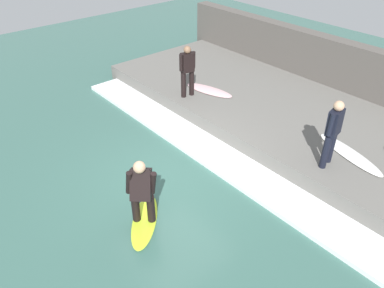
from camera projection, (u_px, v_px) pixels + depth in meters
name	position (u px, v px, depth m)	size (l,w,h in m)	color
ground_plane	(172.00, 178.00, 8.98)	(28.00, 28.00, 0.00)	#386056
concrete_ledge	(281.00, 114.00, 11.05)	(4.40, 11.90, 0.51)	#66635E
back_wall	(332.00, 70.00, 11.97)	(0.50, 12.50, 1.96)	#544F49
wave_foam_crest	(214.00, 154.00, 9.69)	(1.02, 11.31, 0.12)	white
surfboard_riding	(145.00, 221.00, 7.76)	(1.45, 1.50, 0.06)	#BFE02D
surfer_riding	(141.00, 189.00, 7.28)	(0.62, 0.62, 1.48)	black
surfer_waiting_near	(333.00, 130.00, 8.08)	(0.54, 0.29, 1.61)	black
surfboard_waiting_near	(350.00, 154.00, 8.86)	(0.94, 1.98, 0.06)	white
surfer_waiting_far	(187.00, 69.00, 10.99)	(0.52, 0.28, 1.56)	black
surfboard_waiting_far	(209.00, 90.00, 11.72)	(0.88, 1.72, 0.06)	beige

